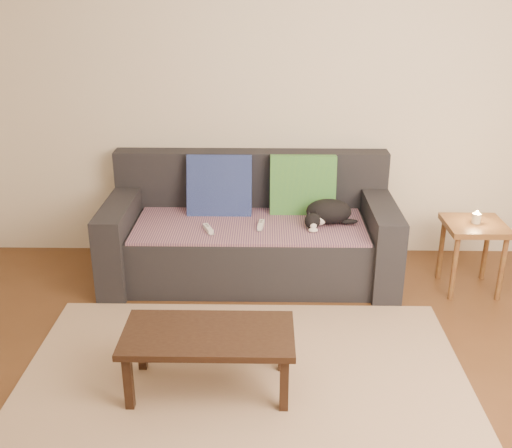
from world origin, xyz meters
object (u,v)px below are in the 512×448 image
wii_remote_b (261,225)px  cat (328,212)px  wii_remote_a (208,229)px  coffee_table (208,340)px  side_table (474,235)px  sofa (250,235)px

wii_remote_b → cat: bearing=-74.3°
wii_remote_a → coffee_table: 1.21m
cat → wii_remote_a: cat is taller
side_table → coffee_table: size_ratio=0.57×
sofa → cat: sofa is taller
sofa → coffee_table: (-0.18, -1.43, 0.01)m
cat → coffee_table: size_ratio=0.44×
wii_remote_a → side_table: side_table is taller
wii_remote_a → side_table: 1.87m
wii_remote_a → coffee_table: wii_remote_a is taller
sofa → side_table: size_ratio=4.11×
wii_remote_a → sofa: bearing=-73.3°
wii_remote_a → side_table: size_ratio=0.29×
wii_remote_a → coffee_table: bearing=163.1°
wii_remote_a → side_table: bearing=-112.0°
cat → side_table: cat is taller
cat → side_table: bearing=-18.9°
cat → wii_remote_a: (-0.85, -0.16, -0.07)m
cat → wii_remote_b: (-0.48, -0.08, -0.07)m
cat → coffee_table: 1.56m
wii_remote_b → sofa: bearing=34.4°
cat → side_table: (1.02, -0.16, -0.10)m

